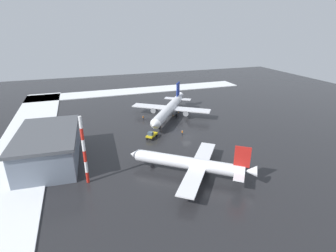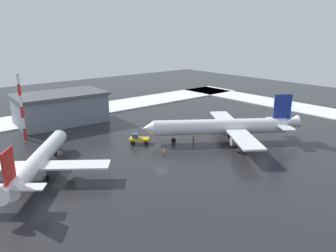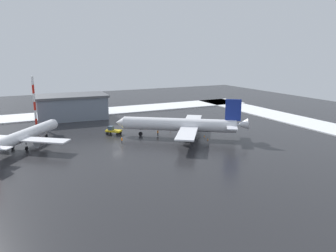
% 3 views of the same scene
% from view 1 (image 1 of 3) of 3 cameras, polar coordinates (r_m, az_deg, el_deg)
% --- Properties ---
extents(ground_plane, '(240.00, 240.00, 0.00)m').
position_cam_1_polar(ground_plane, '(87.40, 4.10, -2.26)').
color(ground_plane, '#232326').
extents(snow_bank_far, '(152.00, 16.00, 0.35)m').
position_cam_1_polar(snow_bank_far, '(83.33, -29.71, -6.34)').
color(snow_bank_far, white).
rests_on(snow_bank_far, ground_plane).
extents(snow_bank_left, '(14.00, 116.00, 0.35)m').
position_cam_1_polar(snow_bank_left, '(148.20, -6.06, 7.69)').
color(snow_bank_left, white).
rests_on(snow_bank_left, ground_plane).
extents(airplane_parked_starboard, '(33.26, 28.63, 11.40)m').
position_cam_1_polar(airplane_parked_starboard, '(102.89, 0.26, 3.74)').
color(airplane_parked_starboard, white).
rests_on(airplane_parked_starboard, ground_plane).
extents(airplane_far_rear, '(23.94, 27.00, 9.51)m').
position_cam_1_polar(airplane_far_rear, '(64.75, 5.03, -8.15)').
color(airplane_far_rear, white).
rests_on(airplane_far_rear, ground_plane).
extents(pushback_tug, '(4.89, 4.72, 2.50)m').
position_cam_1_polar(pushback_tug, '(85.33, -3.61, -1.91)').
color(pushback_tug, gold).
rests_on(pushback_tug, ground_plane).
extents(ground_crew_mid_apron, '(0.36, 0.36, 1.71)m').
position_cam_1_polar(ground_crew_mid_apron, '(87.96, 3.13, -1.39)').
color(ground_crew_mid_apron, black).
rests_on(ground_crew_mid_apron, ground_plane).
extents(ground_crew_by_nose_gear, '(0.36, 0.36, 1.71)m').
position_cam_1_polar(ground_crew_by_nose_gear, '(97.49, -1.44, 0.97)').
color(ground_crew_by_nose_gear, black).
rests_on(ground_crew_by_nose_gear, ground_plane).
extents(ground_crew_near_tug, '(0.36, 0.36, 1.71)m').
position_cam_1_polar(ground_crew_near_tug, '(102.36, -5.44, 1.89)').
color(ground_crew_near_tug, black).
rests_on(ground_crew_near_tug, ground_plane).
extents(antenna_mast, '(0.70, 0.70, 16.53)m').
position_cam_1_polar(antenna_mast, '(62.13, -17.79, -5.18)').
color(antenna_mast, red).
rests_on(antenna_mast, ground_plane).
extents(cargo_hangar, '(25.84, 16.44, 8.80)m').
position_cam_1_polar(cargo_hangar, '(76.27, -24.50, -4.27)').
color(cargo_hangar, slate).
rests_on(cargo_hangar, ground_plane).
extents(traffic_cone_near_nose, '(0.36, 0.36, 0.55)m').
position_cam_1_polar(traffic_cone_near_nose, '(110.38, 2.30, 3.05)').
color(traffic_cone_near_nose, orange).
rests_on(traffic_cone_near_nose, ground_plane).
extents(traffic_cone_mid_line, '(0.36, 0.36, 0.55)m').
position_cam_1_polar(traffic_cone_mid_line, '(106.38, 1.12, 2.35)').
color(traffic_cone_mid_line, orange).
rests_on(traffic_cone_mid_line, ground_plane).
extents(traffic_cone_wingtip_side, '(0.36, 0.36, 0.55)m').
position_cam_1_polar(traffic_cone_wingtip_side, '(110.20, 0.28, 3.04)').
color(traffic_cone_wingtip_side, orange).
rests_on(traffic_cone_wingtip_side, ground_plane).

